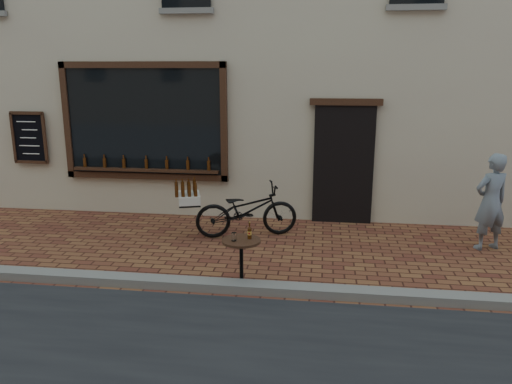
# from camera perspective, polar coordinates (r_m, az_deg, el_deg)

# --- Properties ---
(ground) EXTENTS (90.00, 90.00, 0.00)m
(ground) POSITION_cam_1_polar(r_m,az_deg,el_deg) (6.62, -6.43, -11.66)
(ground) COLOR #5B291D
(ground) RESTS_ON ground
(kerb) EXTENTS (90.00, 0.25, 0.12)m
(kerb) POSITION_cam_1_polar(r_m,az_deg,el_deg) (6.77, -6.02, -10.48)
(kerb) COLOR slate
(kerb) RESTS_ON ground
(cargo_bicycle) EXTENTS (2.11, 1.15, 0.99)m
(cargo_bicycle) POSITION_cam_1_polar(r_m,az_deg,el_deg) (8.62, -1.33, -2.03)
(cargo_bicycle) COLOR black
(cargo_bicycle) RESTS_ON ground
(bistro_table) EXTENTS (0.52, 0.52, 0.89)m
(bistro_table) POSITION_cam_1_polar(r_m,az_deg,el_deg) (6.65, -1.67, -7.00)
(bistro_table) COLOR black
(bistro_table) RESTS_ON ground
(pedestrian) EXTENTS (0.67, 0.56, 1.57)m
(pedestrian) POSITION_cam_1_polar(r_m,az_deg,el_deg) (8.76, 25.25, -1.03)
(pedestrian) COLOR slate
(pedestrian) RESTS_ON ground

